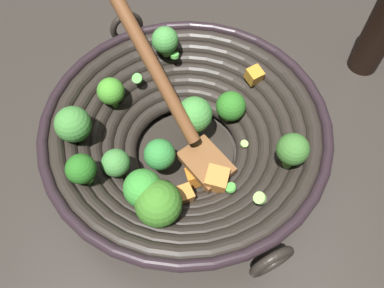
% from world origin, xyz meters
% --- Properties ---
extents(ground_plane, '(4.00, 4.00, 0.00)m').
position_xyz_m(ground_plane, '(0.00, 0.00, 0.00)').
color(ground_plane, '#332D28').
extents(wok, '(0.39, 0.38, 0.26)m').
position_xyz_m(wok, '(0.00, -0.00, 0.06)').
color(wok, black).
rests_on(wok, ground).
extents(soy_sauce_bottle, '(0.05, 0.05, 0.21)m').
position_xyz_m(soy_sauce_bottle, '(-0.19, 0.30, 0.09)').
color(soy_sauce_bottle, black).
rests_on(soy_sauce_bottle, ground).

